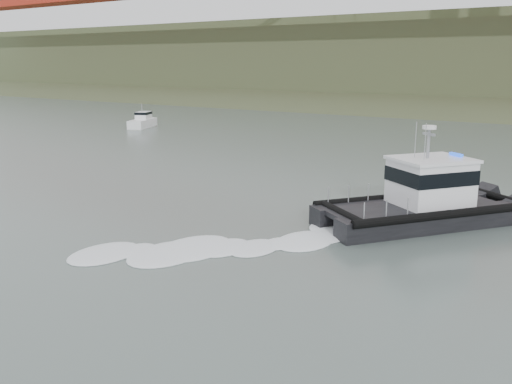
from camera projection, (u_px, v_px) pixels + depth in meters
ground at (77, 321)px, 18.21m from camera, size 400.00×400.00×0.00m
patrol_boat at (424, 199)px, 29.01m from camera, size 9.38×11.01×5.21m
motorboat at (143, 121)px, 72.54m from camera, size 3.94×5.86×3.07m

